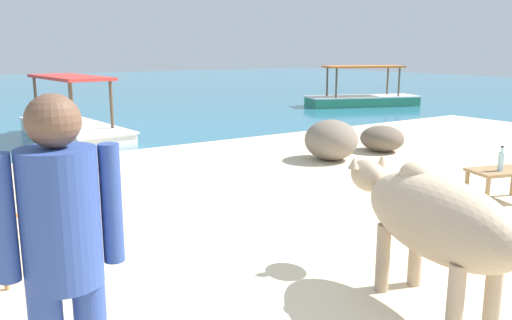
{
  "coord_description": "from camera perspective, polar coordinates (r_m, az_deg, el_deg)",
  "views": [
    {
      "loc": [
        -3.58,
        -2.04,
        1.83
      ],
      "look_at": [
        -0.2,
        3.0,
        0.55
      ],
      "focal_mm": 37.02,
      "sensor_mm": 36.0,
      "label": 1
    }
  ],
  "objects": [
    {
      "name": "cow",
      "position": [
        3.81,
        18.53,
        -5.83
      ],
      "size": [
        0.85,
        1.82,
        1.01
      ],
      "rotation": [
        0.0,
        0.0,
        1.33
      ],
      "color": "tan",
      "rests_on": "sand_beach"
    },
    {
      "name": "person_standing",
      "position": [
        2.38,
        -20.07,
        -9.58
      ],
      "size": [
        0.51,
        0.32,
        1.62
      ],
      "rotation": [
        0.0,
        0.0,
        4.63
      ],
      "color": "#334C99",
      "rests_on": "sand_beach"
    },
    {
      "name": "boat_green",
      "position": [
        17.63,
        11.41,
        6.66
      ],
      "size": [
        3.85,
        2.33,
        1.29
      ],
      "rotation": [
        0.0,
        0.0,
        2.79
      ],
      "color": "#338E66",
      "rests_on": "water_surface"
    },
    {
      "name": "shore_rock_medium",
      "position": [
        8.73,
        8.12,
        2.17
      ],
      "size": [
        1.23,
        1.26,
        0.66
      ],
      "primitive_type": "ellipsoid",
      "rotation": [
        0.0,
        0.0,
        1.04
      ],
      "color": "gray",
      "rests_on": "sand_beach"
    },
    {
      "name": "shore_rock_large",
      "position": [
        9.66,
        13.46,
        2.27
      ],
      "size": [
        1.0,
        1.03,
        0.46
      ],
      "primitive_type": "ellipsoid",
      "rotation": [
        0.0,
        0.0,
        1.21
      ],
      "color": "#6B5B4C",
      "rests_on": "sand_beach"
    },
    {
      "name": "low_bench_table",
      "position": [
        6.91,
        25.03,
        -1.44
      ],
      "size": [
        0.86,
        0.64,
        0.39
      ],
      "rotation": [
        0.0,
        0.0,
        -0.3
      ],
      "color": "#A37A4C",
      "rests_on": "sand_beach"
    },
    {
      "name": "sand_beach",
      "position": [
        4.5,
        24.77,
        -12.96
      ],
      "size": [
        18.0,
        14.0,
        0.04
      ],
      "primitive_type": "cube",
      "color": "beige",
      "rests_on": "ground"
    },
    {
      "name": "bottle",
      "position": [
        6.79,
        24.96,
        -0.09
      ],
      "size": [
        0.07,
        0.07,
        0.3
      ],
      "color": "#A3C6D1",
      "rests_on": "low_bench_table"
    },
    {
      "name": "water_surface",
      "position": [
        24.38,
        -25.41,
        6.46
      ],
      "size": [
        60.0,
        36.0,
        0.03
      ],
      "primitive_type": "cube",
      "color": "teal",
      "rests_on": "ground"
    },
    {
      "name": "boat_white",
      "position": [
        11.42,
        -19.15,
        3.5
      ],
      "size": [
        1.44,
        3.75,
        1.29
      ],
      "rotation": [
        0.0,
        0.0,
        4.79
      ],
      "color": "white",
      "rests_on": "water_surface"
    }
  ]
}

